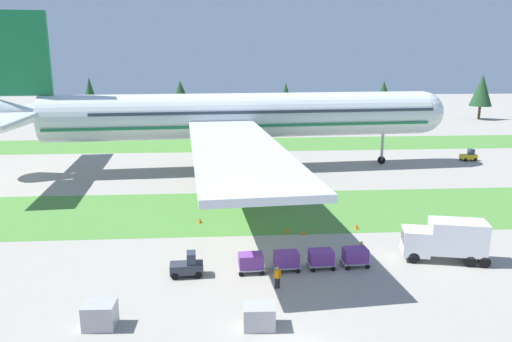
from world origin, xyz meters
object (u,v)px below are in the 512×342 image
object	(u,v)px
uld_container_1	(259,316)
baggage_tug	(188,266)
taxiway_marker_0	(287,230)
ground_crew_marshaller	(277,277)
cargo_dolly_lead	(251,261)
catering_truck	(446,239)
uld_container_0	(100,315)
airliner	(228,116)
cargo_dolly_third	(321,257)
pushback_tractor	(469,156)
cargo_dolly_second	(286,259)
taxiway_marker_3	(356,226)
ground_crew_loader	(361,250)
taxiway_marker_2	(200,220)
taxiway_marker_1	(303,232)
cargo_dolly_fourth	(355,256)

from	to	relation	value
uld_container_1	baggage_tug	bearing A→B (deg)	123.37
taxiway_marker_0	ground_crew_marshaller	bearing A→B (deg)	-101.17
cargo_dolly_lead	catering_truck	xyz separation A→B (m)	(16.56, 1.15, 1.03)
cargo_dolly_lead	baggage_tug	bearing A→B (deg)	90.00
baggage_tug	cargo_dolly_lead	world-z (taller)	baggage_tug
ground_crew_marshaller	uld_container_0	bearing A→B (deg)	6.67
airliner	cargo_dolly_third	bearing A→B (deg)	6.33
pushback_tractor	uld_container_0	distance (m)	68.38
cargo_dolly_third	ground_crew_marshaller	world-z (taller)	ground_crew_marshaller
airliner	ground_crew_marshaller	xyz separation A→B (m)	(3.18, -39.76, -7.35)
cargo_dolly_second	taxiway_marker_3	xyz separation A→B (m)	(8.31, 9.01, -0.62)
ground_crew_marshaller	airliner	bearing A→B (deg)	-99.32
taxiway_marker_0	uld_container_1	bearing A→B (deg)	-103.54
cargo_dolly_third	pushback_tractor	world-z (taller)	pushback_tractor
cargo_dolly_second	pushback_tractor	size ratio (longest dim) A/B	0.85
cargo_dolly_second	ground_crew_loader	world-z (taller)	ground_crew_loader
pushback_tractor	taxiway_marker_2	bearing A→B (deg)	118.02
cargo_dolly_second	catering_truck	distance (m)	13.74
ground_crew_marshaller	uld_container_0	xyz separation A→B (m)	(-11.89, -4.46, -0.12)
catering_truck	pushback_tractor	world-z (taller)	catering_truck
cargo_dolly_second	cargo_dolly_third	xyz separation A→B (m)	(2.89, 0.19, 0.00)
cargo_dolly_lead	taxiway_marker_1	world-z (taller)	cargo_dolly_lead
baggage_tug	cargo_dolly_third	xyz separation A→B (m)	(10.80, 0.72, 0.10)
taxiway_marker_0	taxiway_marker_3	xyz separation A→B (m)	(7.09, 0.46, 0.03)
baggage_tug	catering_truck	world-z (taller)	catering_truck
cargo_dolly_second	cargo_dolly_third	size ratio (longest dim) A/B	1.00
airliner	catering_truck	xyz separation A→B (m)	(17.92, -35.73, -6.34)
catering_truck	taxiway_marker_3	xyz separation A→B (m)	(-5.36, 8.05, -1.65)
ground_crew_marshaller	taxiway_marker_2	size ratio (longest dim) A/B	2.96
cargo_dolly_lead	cargo_dolly_second	size ratio (longest dim) A/B	1.00
cargo_dolly_fourth	uld_container_0	size ratio (longest dim) A/B	1.15
taxiway_marker_1	pushback_tractor	bearing A→B (deg)	43.94
uld_container_0	ground_crew_loader	bearing A→B (deg)	24.61
airliner	uld_container_1	distance (m)	45.57
airliner	ground_crew_marshaller	bearing A→B (deg)	-0.19
cargo_dolly_lead	catering_truck	world-z (taller)	catering_truck
taxiway_marker_0	ground_crew_loader	bearing A→B (deg)	-53.05
airliner	baggage_tug	size ratio (longest dim) A/B	31.90
pushback_tractor	ground_crew_loader	distance (m)	48.64
cargo_dolly_lead	ground_crew_loader	bearing A→B (deg)	-84.18
cargo_dolly_second	catering_truck	world-z (taller)	catering_truck
ground_crew_marshaller	uld_container_1	distance (m)	5.45
baggage_tug	cargo_dolly_lead	bearing A→B (deg)	-90.00
cargo_dolly_second	baggage_tug	bearing A→B (deg)	90.00
ground_crew_marshaller	uld_container_1	xyz separation A→B (m)	(-1.75, -5.16, -0.19)
pushback_tractor	taxiway_marker_0	size ratio (longest dim) A/B	5.04
baggage_tug	taxiway_marker_0	xyz separation A→B (m)	(9.12, 9.07, -0.55)
uld_container_0	taxiway_marker_1	world-z (taller)	uld_container_0
airliner	taxiway_marker_2	bearing A→B (deg)	-12.29
taxiway_marker_2	ground_crew_loader	bearing A→B (deg)	-36.69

